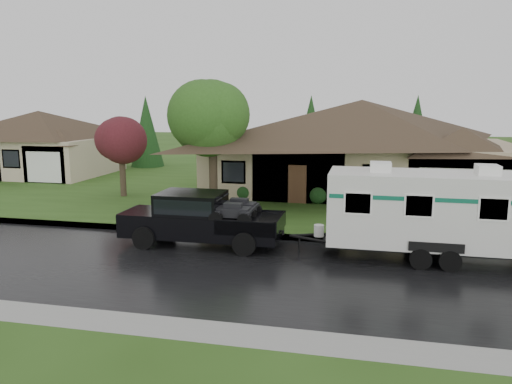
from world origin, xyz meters
TOP-DOWN VIEW (x-y plane):
  - ground at (0.00, 0.00)m, footprint 140.00×140.00m
  - road at (0.00, -2.00)m, footprint 140.00×8.00m
  - curb at (0.00, 2.25)m, footprint 140.00×0.50m
  - lawn at (0.00, 15.00)m, footprint 140.00×26.00m
  - house_main at (2.29, 13.84)m, footprint 19.44×10.80m
  - house_far at (-21.78, 15.85)m, footprint 10.80×8.64m
  - tree_left_green at (-5.44, 7.16)m, footprint 4.10×4.10m
  - tree_red at (-11.53, 8.89)m, footprint 2.83×2.83m
  - shrub_row at (2.00, 9.30)m, footprint 13.60×1.00m
  - pickup_truck at (-4.02, 0.68)m, footprint 6.32×2.40m
  - travel_trailer at (4.80, 0.68)m, footprint 7.79×2.74m

SIDE VIEW (x-z plane):
  - ground at x=0.00m, z-range 0.00..0.00m
  - road at x=0.00m, z-range 0.00..0.01m
  - curb at x=0.00m, z-range 0.00..0.15m
  - lawn at x=0.00m, z-range 0.00..0.15m
  - shrub_row at x=2.00m, z-range 0.15..1.15m
  - pickup_truck at x=-4.02m, z-range 0.08..2.18m
  - travel_trailer at x=4.80m, z-range 0.11..3.60m
  - house_far at x=-21.78m, z-range 0.07..5.87m
  - tree_red at x=-11.53m, z-range 1.05..5.74m
  - house_main at x=2.29m, z-range 0.14..7.04m
  - tree_left_green at x=-5.44m, z-range 1.47..8.26m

